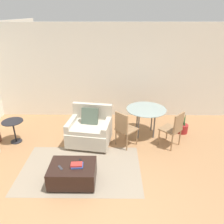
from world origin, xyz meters
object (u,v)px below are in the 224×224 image
(tv_remote_primary, at_px, (81,161))
(dining_table, at_px, (146,112))
(armchair, at_px, (90,130))
(dining_chair_near_left, at_px, (124,127))
(book_stack, at_px, (77,165))
(tv_remote_secondary, at_px, (60,168))
(potted_plant_small, at_px, (183,127))
(side_table, at_px, (14,127))
(dining_chair_near_right, at_px, (174,127))
(ottoman, at_px, (73,173))

(tv_remote_primary, bearing_deg, dining_table, 49.59)
(armchair, xyz_separation_m, dining_chair_near_left, (0.83, -0.15, 0.16))
(armchair, height_order, dining_chair_near_left, armchair)
(book_stack, bearing_deg, dining_table, 51.08)
(dining_chair_near_left, bearing_deg, armchair, 169.56)
(tv_remote_secondary, distance_m, potted_plant_small, 3.48)
(book_stack, height_order, dining_table, dining_table)
(armchair, xyz_separation_m, side_table, (-1.87, 0.01, 0.05))
(book_stack, distance_m, potted_plant_small, 3.21)
(dining_chair_near_right, bearing_deg, tv_remote_secondary, -150.95)
(armchair, bearing_deg, tv_remote_secondary, -104.63)
(dining_chair_near_left, distance_m, potted_plant_small, 1.79)
(ottoman, relative_size, tv_remote_primary, 6.24)
(ottoman, height_order, dining_chair_near_right, dining_chair_near_right)
(tv_remote_secondary, height_order, dining_table, dining_table)
(book_stack, relative_size, dining_chair_near_left, 0.26)
(side_table, bearing_deg, ottoman, -40.13)
(tv_remote_primary, relative_size, side_table, 0.24)
(tv_remote_primary, height_order, side_table, side_table)
(side_table, bearing_deg, book_stack, -38.97)
(tv_remote_primary, bearing_deg, potted_plant_small, 35.91)
(dining_table, height_order, dining_chair_near_right, dining_chair_near_right)
(armchair, bearing_deg, tv_remote_primary, -91.97)
(ottoman, distance_m, side_table, 2.22)
(armchair, xyz_separation_m, tv_remote_primary, (-0.04, -1.29, 0.03))
(potted_plant_small, bearing_deg, side_table, -173.29)
(tv_remote_secondary, bearing_deg, potted_plant_small, 35.21)
(dining_chair_near_left, relative_size, dining_chair_near_right, 1.00)
(tv_remote_secondary, distance_m, dining_chair_near_left, 1.81)
(dining_chair_near_right, bearing_deg, ottoman, -150.00)
(book_stack, bearing_deg, tv_remote_primary, 73.23)
(tv_remote_secondary, bearing_deg, side_table, 134.93)
(ottoman, bearing_deg, dining_chair_near_left, 51.19)
(tv_remote_primary, bearing_deg, dining_chair_near_left, 52.25)
(tv_remote_secondary, xyz_separation_m, dining_chair_near_left, (1.22, 1.33, 0.12))
(book_stack, bearing_deg, side_table, 141.03)
(dining_table, xyz_separation_m, dining_chair_near_left, (-0.59, -0.59, -0.12))
(armchair, height_order, dining_chair_near_right, armchair)
(ottoman, bearing_deg, side_table, 139.87)
(armchair, relative_size, dining_table, 1.09)
(tv_remote_secondary, height_order, side_table, side_table)
(book_stack, relative_size, potted_plant_small, 0.40)
(ottoman, height_order, book_stack, book_stack)
(ottoman, bearing_deg, dining_chair_near_right, 30.00)
(armchair, relative_size, dining_chair_near_right, 1.24)
(dining_table, bearing_deg, book_stack, -128.92)
(tv_remote_secondary, bearing_deg, ottoman, 17.71)
(potted_plant_small, bearing_deg, dining_chair_near_left, -157.40)
(potted_plant_small, bearing_deg, dining_chair_near_right, -123.45)
(dining_table, height_order, potted_plant_small, dining_table)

